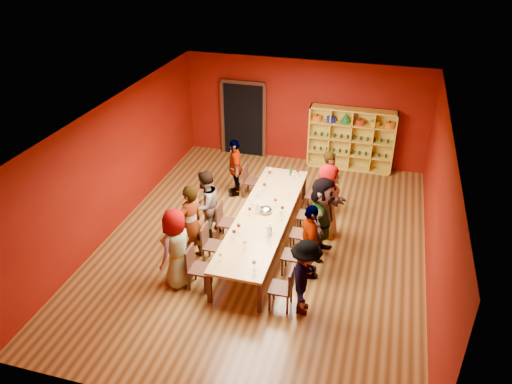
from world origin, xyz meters
TOP-DOWN VIEW (x-y plane):
  - room_shell at (0.00, 0.00)m, footprint 7.10×9.10m
  - tasting_table at (0.00, 0.00)m, footprint 1.10×4.50m
  - doorway at (-1.80, 4.43)m, footprint 1.40×0.17m
  - shelving_unit at (1.40, 4.32)m, footprint 2.40×0.40m
  - chair_person_left_0 at (-0.91, -1.79)m, footprint 0.42×0.42m
  - person_left_0 at (-1.28, -1.79)m, footprint 0.63×0.90m
  - chair_person_left_1 at (-0.91, -0.98)m, footprint 0.42×0.42m
  - person_left_1 at (-1.31, -0.98)m, footprint 0.70×0.79m
  - chair_person_left_2 at (-0.91, -0.07)m, footprint 0.42×0.42m
  - person_left_2 at (-1.34, -0.07)m, footprint 0.69×0.90m
  - chair_person_left_4 at (-0.91, 1.96)m, footprint 0.42×0.42m
  - person_left_4 at (-1.29, 1.96)m, footprint 0.74×0.99m
  - chair_person_right_0 at (0.91, -1.91)m, footprint 0.42×0.42m
  - person_right_0 at (1.27, -1.91)m, footprint 0.45×1.02m
  - chair_person_right_1 at (0.91, -0.86)m, footprint 0.42×0.42m
  - person_right_1 at (1.16, -0.86)m, footprint 0.72×1.06m
  - chair_person_right_2 at (0.91, -0.07)m, footprint 0.42×0.42m
  - person_right_2 at (1.27, -0.07)m, footprint 0.81×1.78m
  - chair_person_right_3 at (0.91, 0.71)m, footprint 0.42×0.42m
  - person_right_3 at (1.26, 0.71)m, footprint 0.52×0.89m
  - chair_person_right_4 at (0.91, 1.67)m, footprint 0.42×0.42m
  - person_right_4 at (1.18, 1.67)m, footprint 0.58×0.70m
  - wine_glass_0 at (-0.27, 1.03)m, footprint 0.08×0.08m
  - wine_glass_1 at (0.37, 0.14)m, footprint 0.08×0.08m
  - wine_glass_2 at (-0.30, -0.08)m, footprint 0.07×0.07m
  - wine_glass_3 at (-0.35, -1.04)m, footprint 0.08×0.08m
  - wine_glass_4 at (0.27, 1.73)m, footprint 0.07×0.07m
  - wine_glass_5 at (0.35, 0.87)m, footprint 0.08×0.08m
  - wine_glass_6 at (0.37, -0.07)m, footprint 0.09×0.09m
  - wine_glass_7 at (-0.05, -1.31)m, footprint 0.08×0.08m
  - wine_glass_8 at (0.28, -0.74)m, footprint 0.08×0.08m
  - wine_glass_9 at (-0.31, 0.72)m, footprint 0.09×0.09m
  - wine_glass_10 at (0.31, -1.90)m, footprint 0.09×0.09m
  - wine_glass_11 at (-0.29, 0.11)m, footprint 0.08×0.08m
  - wine_glass_12 at (0.14, 0.44)m, footprint 0.07×0.07m
  - wine_glass_13 at (-0.37, -1.81)m, footprint 0.07×0.07m
  - wine_glass_14 at (0.35, 1.95)m, footprint 0.08×0.08m
  - wine_glass_15 at (-0.31, 1.71)m, footprint 0.08×0.08m
  - wine_glass_16 at (-0.33, 1.84)m, footprint 0.08×0.08m
  - wine_glass_17 at (-0.33, -0.80)m, footprint 0.08×0.08m
  - spittoon_bowl at (0.01, 0.08)m, footprint 0.29×0.29m
  - carafe_a at (-0.15, 0.02)m, footprint 0.15×0.15m
  - carafe_b at (0.31, -0.74)m, footprint 0.13×0.13m
  - wine_bottle at (0.17, 1.96)m, footprint 0.08×0.08m

SIDE VIEW (x-z plane):
  - chair_person_left_0 at x=-0.91m, z-range 0.05..0.94m
  - chair_person_left_1 at x=-0.91m, z-range 0.05..0.94m
  - chair_person_left_2 at x=-0.91m, z-range 0.05..0.94m
  - chair_person_left_4 at x=-0.91m, z-range 0.05..0.94m
  - chair_person_right_0 at x=0.91m, z-range 0.05..0.94m
  - chair_person_right_1 at x=0.91m, z-range 0.05..0.94m
  - chair_person_right_2 at x=0.91m, z-range 0.05..0.94m
  - chair_person_right_3 at x=0.91m, z-range 0.05..0.94m
  - chair_person_right_4 at x=0.91m, z-range 0.05..0.94m
  - tasting_table at x=0.00m, z-range 0.32..1.07m
  - person_left_4 at x=-1.29m, z-range 0.00..1.54m
  - person_right_0 at x=1.27m, z-range 0.00..1.55m
  - person_left_2 at x=-1.34m, z-range 0.00..1.63m
  - spittoon_bowl at x=0.01m, z-range 0.74..0.90m
  - person_right_4 at x=1.18m, z-range 0.00..1.64m
  - person_right_1 at x=1.16m, z-range 0.00..1.65m
  - person_left_0 at x=-1.28m, z-range 0.00..1.68m
  - wine_bottle at x=0.17m, z-range 0.72..1.00m
  - carafe_b at x=0.31m, z-range 0.74..1.01m
  - wine_glass_12 at x=0.14m, z-range 0.79..0.97m
  - carafe_a at x=-0.15m, z-range 0.74..1.02m
  - wine_glass_2 at x=-0.30m, z-range 0.79..0.97m
  - wine_glass_13 at x=-0.37m, z-range 0.79..0.97m
  - wine_glass_4 at x=0.27m, z-range 0.79..0.97m
  - person_right_3 at x=1.26m, z-range 0.00..1.77m
  - wine_glass_15 at x=-0.31m, z-range 0.79..0.98m
  - wine_glass_7 at x=-0.05m, z-range 0.79..0.99m
  - wine_glass_1 at x=0.37m, z-range 0.79..0.99m
  - wine_glass_11 at x=-0.29m, z-range 0.79..0.99m
  - person_left_1 at x=-1.31m, z-range 0.00..1.78m
  - wine_glass_14 at x=0.35m, z-range 0.79..0.99m
  - wine_glass_5 at x=0.35m, z-range 0.80..1.00m
  - wine_glass_16 at x=-0.33m, z-range 0.80..1.00m
  - wine_glass_3 at x=-0.35m, z-range 0.80..1.00m
  - wine_glass_17 at x=-0.33m, z-range 0.80..1.00m
  - wine_glass_0 at x=-0.27m, z-range 0.80..1.01m
  - wine_glass_8 at x=0.28m, z-range 0.80..1.01m
  - wine_glass_6 at x=0.37m, z-range 0.80..1.02m
  - wine_glass_9 at x=-0.31m, z-range 0.80..1.02m
  - wine_glass_10 at x=0.31m, z-range 0.80..1.02m
  - person_right_2 at x=1.27m, z-range 0.00..1.85m
  - shelving_unit at x=1.40m, z-range 0.08..1.88m
  - doorway at x=-1.80m, z-range -0.03..2.27m
  - room_shell at x=0.00m, z-range -0.02..3.02m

